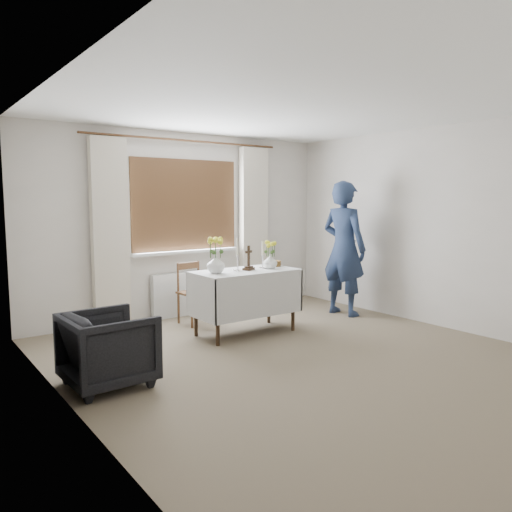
{
  "coord_description": "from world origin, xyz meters",
  "views": [
    {
      "loc": [
        -3.28,
        -3.63,
        1.6
      ],
      "look_at": [
        0.08,
        0.95,
        0.95
      ],
      "focal_mm": 35.0,
      "sensor_mm": 36.0,
      "label": 1
    }
  ],
  "objects_px": {
    "wooden_cross": "(249,258)",
    "armchair": "(108,349)",
    "wooden_chair": "(195,293)",
    "person": "(344,248)",
    "flower_vase_left": "(216,264)",
    "altar_table": "(245,302)",
    "flower_vase_right": "(270,261)"
  },
  "relations": [
    {
      "from": "altar_table",
      "to": "wooden_cross",
      "type": "distance_m",
      "value": 0.53
    },
    {
      "from": "wooden_chair",
      "to": "flower_vase_left",
      "type": "xyz_separation_m",
      "value": [
        -0.15,
        -0.75,
        0.47
      ]
    },
    {
      "from": "wooden_chair",
      "to": "flower_vase_left",
      "type": "relative_size",
      "value": 3.72
    },
    {
      "from": "person",
      "to": "flower_vase_left",
      "type": "distance_m",
      "value": 2.07
    },
    {
      "from": "altar_table",
      "to": "flower_vase_left",
      "type": "distance_m",
      "value": 0.63
    },
    {
      "from": "flower_vase_left",
      "to": "flower_vase_right",
      "type": "distance_m",
      "value": 0.73
    },
    {
      "from": "wooden_chair",
      "to": "flower_vase_left",
      "type": "distance_m",
      "value": 0.9
    },
    {
      "from": "person",
      "to": "wooden_cross",
      "type": "height_order",
      "value": "person"
    },
    {
      "from": "armchair",
      "to": "wooden_cross",
      "type": "distance_m",
      "value": 2.15
    },
    {
      "from": "flower_vase_right",
      "to": "wooden_cross",
      "type": "bearing_deg",
      "value": 169.94
    },
    {
      "from": "altar_table",
      "to": "flower_vase_right",
      "type": "bearing_deg",
      "value": -10.31
    },
    {
      "from": "flower_vase_right",
      "to": "flower_vase_left",
      "type": "bearing_deg",
      "value": 174.69
    },
    {
      "from": "flower_vase_left",
      "to": "wooden_chair",
      "type": "bearing_deg",
      "value": 78.7
    },
    {
      "from": "wooden_cross",
      "to": "flower_vase_left",
      "type": "xyz_separation_m",
      "value": [
        -0.45,
        0.02,
        -0.04
      ]
    },
    {
      "from": "flower_vase_left",
      "to": "altar_table",
      "type": "bearing_deg",
      "value": -1.2
    },
    {
      "from": "wooden_chair",
      "to": "person",
      "type": "relative_size",
      "value": 0.43
    },
    {
      "from": "flower_vase_left",
      "to": "flower_vase_right",
      "type": "height_order",
      "value": "flower_vase_left"
    },
    {
      "from": "altar_table",
      "to": "flower_vase_right",
      "type": "xyz_separation_m",
      "value": [
        0.33,
        -0.06,
        0.47
      ]
    },
    {
      "from": "armchair",
      "to": "wooden_cross",
      "type": "bearing_deg",
      "value": -72.95
    },
    {
      "from": "wooden_cross",
      "to": "wooden_chair",
      "type": "bearing_deg",
      "value": 86.56
    },
    {
      "from": "wooden_chair",
      "to": "armchair",
      "type": "height_order",
      "value": "wooden_chair"
    },
    {
      "from": "wooden_chair",
      "to": "flower_vase_right",
      "type": "relative_size",
      "value": 4.47
    },
    {
      "from": "wooden_cross",
      "to": "armchair",
      "type": "bearing_deg",
      "value": 174.57
    },
    {
      "from": "armchair",
      "to": "flower_vase_right",
      "type": "height_order",
      "value": "flower_vase_right"
    },
    {
      "from": "armchair",
      "to": "person",
      "type": "relative_size",
      "value": 0.38
    },
    {
      "from": "flower_vase_left",
      "to": "person",
      "type": "bearing_deg",
      "value": 0.12
    },
    {
      "from": "wooden_chair",
      "to": "flower_vase_right",
      "type": "height_order",
      "value": "flower_vase_right"
    },
    {
      "from": "altar_table",
      "to": "wooden_chair",
      "type": "distance_m",
      "value": 0.8
    },
    {
      "from": "person",
      "to": "flower_vase_right",
      "type": "distance_m",
      "value": 1.35
    },
    {
      "from": "armchair",
      "to": "wooden_cross",
      "type": "relative_size",
      "value": 2.42
    },
    {
      "from": "wooden_chair",
      "to": "wooden_cross",
      "type": "height_order",
      "value": "wooden_cross"
    },
    {
      "from": "armchair",
      "to": "wooden_cross",
      "type": "xyz_separation_m",
      "value": [
        1.96,
        0.67,
        0.59
      ]
    }
  ]
}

